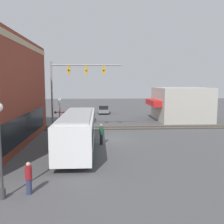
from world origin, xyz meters
name	(u,v)px	position (x,y,z in m)	size (l,w,h in m)	color
ground_plane	(110,139)	(0.00, 0.00, 0.00)	(120.00, 120.00, 0.00)	#4C4C4F
shop_building	(180,104)	(11.93, -10.96, 2.39)	(8.22, 8.22, 4.77)	#B2ADA3
city_bus	(78,130)	(-3.78, 2.80, 1.67)	(11.48, 2.59, 3.03)	white
traffic_signal_gantry	(72,80)	(3.68, 3.99, 5.77)	(0.42, 7.68, 7.81)	gray
crossing_signal	(60,112)	(3.19, 5.32, 2.30)	(1.41, 1.18, 3.81)	gray
streetlamp	(0,142)	(-12.34, 5.74, 2.78)	(0.44, 0.44, 4.64)	#38383A
rail_track_near	(108,128)	(6.00, 0.00, 0.03)	(2.60, 60.00, 0.15)	#332D28
parked_car_silver	(87,116)	(11.60, 2.80, 0.70)	(4.82, 1.82, 1.51)	#B7B7BC
parked_car_grey	(103,110)	(20.35, 0.20, 0.69)	(4.53, 1.82, 1.48)	slate
pedestrian_near_bus	(101,134)	(-2.07, 0.87, 0.96)	(0.34, 0.34, 1.86)	black
pedestrian_by_lamp	(29,178)	(-11.90, 4.61, 0.84)	(0.34, 0.34, 1.65)	#2D3351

